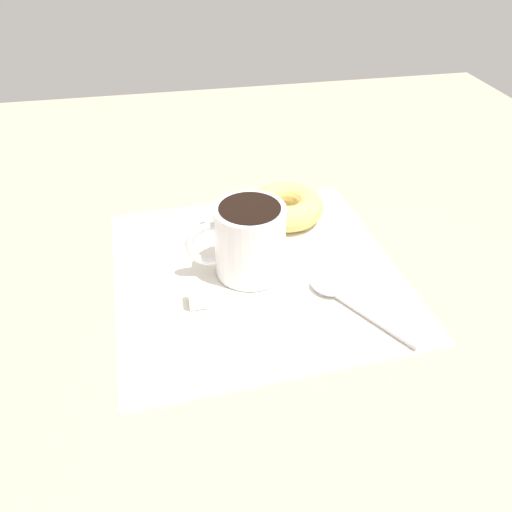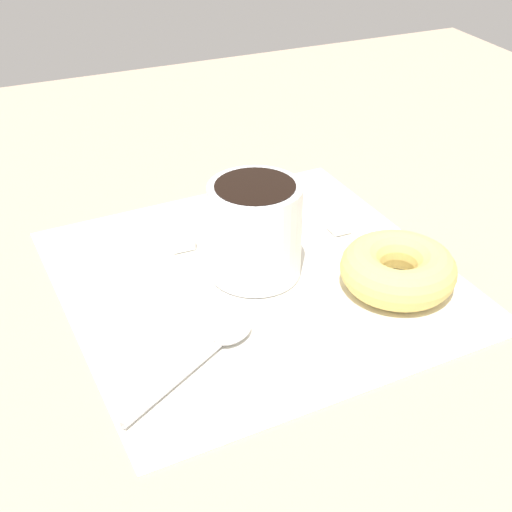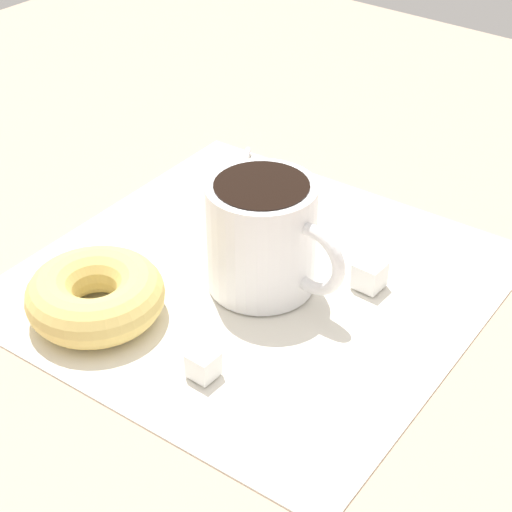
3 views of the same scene
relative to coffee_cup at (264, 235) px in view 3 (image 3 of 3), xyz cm
name	(u,v)px [view 3 (image 3 of 3)]	position (x,y,z in cm)	size (l,w,h in cm)	color
ground_plane	(205,298)	(-3.32, -2.69, -5.58)	(120.00, 120.00, 2.00)	tan
napkin	(256,280)	(-0.85, 0.20, -4.43)	(31.59, 31.59, 0.30)	white
coffee_cup	(264,235)	(0.00, 0.00, 0.00)	(10.99, 7.78, 8.28)	white
donut	(95,295)	(-6.85, -9.92, -2.59)	(9.56, 9.56, 3.38)	#E5C66B
spoon	(232,204)	(-8.44, 6.65, -3.88)	(8.15, 12.30, 0.90)	silver
sugar_cube	(370,275)	(6.15, 4.53, -3.28)	(1.99, 1.99, 1.99)	white
sugar_cube_extra	(203,365)	(2.91, -9.93, -3.42)	(1.71, 1.71, 1.71)	white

